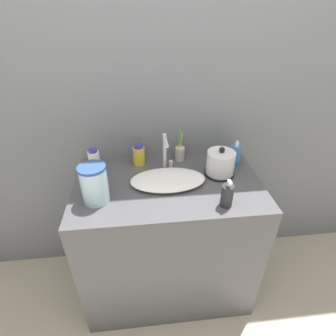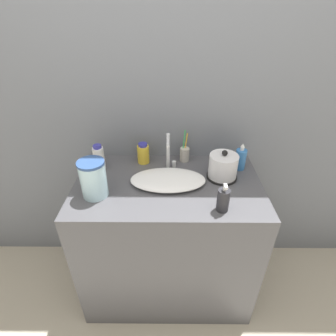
{
  "view_description": "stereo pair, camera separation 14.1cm",
  "coord_description": "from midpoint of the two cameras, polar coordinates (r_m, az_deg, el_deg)",
  "views": [
    {
      "loc": [
        -0.13,
        -0.89,
        1.78
      ],
      "look_at": [
        0.0,
        0.32,
        1.01
      ],
      "focal_mm": 28.0,
      "sensor_mm": 36.0,
      "label": 1
    },
    {
      "loc": [
        0.01,
        -0.89,
        1.78
      ],
      "look_at": [
        0.0,
        0.32,
        1.01
      ],
      "focal_mm": 28.0,
      "sensor_mm": 36.0,
      "label": 2
    }
  ],
  "objects": [
    {
      "name": "electric_kettle",
      "position": [
        1.54,
        14.44,
        0.03
      ],
      "size": [
        0.18,
        0.18,
        0.18
      ],
      "color": "black",
      "rests_on": "vanity_counter"
    },
    {
      "name": "water_pitcher",
      "position": [
        1.38,
        -13.16,
        -2.4
      ],
      "size": [
        0.14,
        0.14,
        0.2
      ],
      "color": "#B2DBEA",
      "rests_on": "vanity_counter"
    },
    {
      "name": "wall_back",
      "position": [
        1.61,
        2.65,
        15.26
      ],
      "size": [
        6.0,
        0.04,
        2.6
      ],
      "color": "slate",
      "rests_on": "ground_plane"
    },
    {
      "name": "ground_plane",
      "position": [
        1.99,
        2.27,
        -30.88
      ],
      "size": [
        12.0,
        12.0,
        0.0
      ],
      "primitive_type": "plane",
      "color": "#BCB29E"
    },
    {
      "name": "shampoo_bottle",
      "position": [
        1.65,
        -2.98,
        3.12
      ],
      "size": [
        0.07,
        0.07,
        0.13
      ],
      "color": "gold",
      "rests_on": "vanity_counter"
    },
    {
      "name": "hand_cream_bottle",
      "position": [
        1.66,
        17.88,
        1.84
      ],
      "size": [
        0.06,
        0.06,
        0.17
      ],
      "color": "#3370B7",
      "rests_on": "vanity_counter"
    },
    {
      "name": "sink_basin",
      "position": [
        1.48,
        2.79,
        -2.63
      ],
      "size": [
        0.42,
        0.24,
        0.04
      ],
      "color": "white",
      "rests_on": "vanity_counter"
    },
    {
      "name": "toothbrush_cup",
      "position": [
        1.68,
        6.03,
        3.0
      ],
      "size": [
        0.06,
        0.06,
        0.21
      ],
      "color": "#B7B2A8",
      "rests_on": "vanity_counter"
    },
    {
      "name": "vanity_counter",
      "position": [
        1.79,
        2.31,
        -15.17
      ],
      "size": [
        1.06,
        0.63,
        0.91
      ],
      "color": "#4C4C51",
      "rests_on": "ground_plane"
    },
    {
      "name": "faucet",
      "position": [
        1.55,
        2.87,
        3.81
      ],
      "size": [
        0.06,
        0.15,
        0.22
      ],
      "color": "silver",
      "rests_on": "vanity_counter"
    },
    {
      "name": "mouthwash_bottle",
      "position": [
        1.6,
        -12.38,
        2.08
      ],
      "size": [
        0.07,
        0.07,
        0.16
      ],
      "color": "white",
      "rests_on": "vanity_counter"
    },
    {
      "name": "lotion_bottle",
      "position": [
        1.31,
        14.98,
        -6.81
      ],
      "size": [
        0.06,
        0.06,
        0.16
      ],
      "color": "#28282D",
      "rests_on": "vanity_counter"
    }
  ]
}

